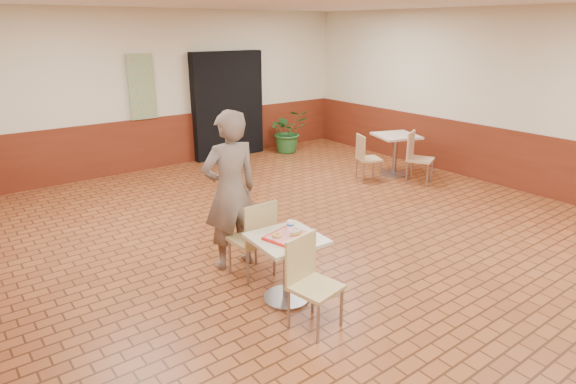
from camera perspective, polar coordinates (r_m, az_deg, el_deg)
room_shell at (r=5.72m, az=7.44°, el=7.07°), size 8.01×10.01×3.01m
wainscot_band at (r=6.01m, az=7.03°, el=-2.30°), size 8.00×10.00×1.00m
corridor_doorway at (r=10.36m, az=-7.13°, el=10.17°), size 1.60×0.22×2.20m
promo_poster at (r=9.58m, az=-16.96°, el=11.81°), size 0.50×0.03×1.20m
main_table at (r=4.87m, az=-0.18°, el=-7.82°), size 0.66×0.66×0.70m
chair_main_front at (r=4.48m, az=2.58°, el=-10.11°), size 0.47×0.47×0.88m
chair_main_back at (r=5.29m, az=-3.90°, el=-5.15°), size 0.43×0.43×0.91m
customer at (r=5.44m, az=-6.84°, el=0.10°), size 0.70×0.49×1.84m
serving_tray at (r=4.77m, az=-0.19°, el=-5.25°), size 0.40×0.31×0.03m
ring_donut at (r=4.72m, az=-1.32°, el=-5.14°), size 0.13×0.13×0.03m
long_john_donut at (r=4.75m, az=0.94°, el=-4.91°), size 0.14×0.07×0.04m
paper_cup at (r=4.89m, az=0.28°, el=-3.89°), size 0.07×0.07×0.09m
second_table at (r=9.27m, az=12.61°, el=5.14°), size 0.73×0.73×0.77m
chair_second_left at (r=8.81m, az=9.17°, el=4.32°), size 0.51×0.51×0.84m
chair_second_front at (r=8.86m, az=14.97°, el=4.28°), size 0.56×0.56×0.92m
potted_plant at (r=10.75m, az=-0.01°, el=7.25°), size 0.98×0.89×0.95m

